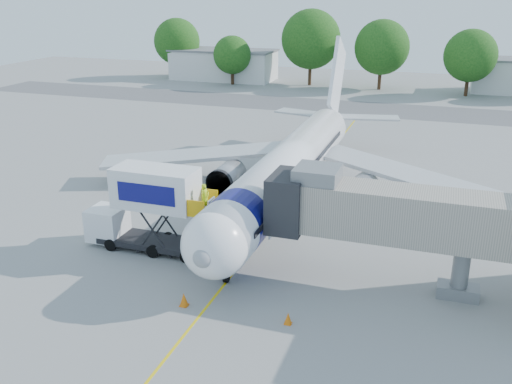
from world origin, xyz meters
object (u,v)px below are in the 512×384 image
(aircraft, at_px, (291,166))
(ground_tug, at_px, (116,339))
(catering_hiloader, at_px, (148,209))
(jet_bridge, at_px, (379,213))

(aircraft, bearing_deg, ground_tug, -96.22)
(aircraft, xyz_separation_m, catering_hiloader, (-6.27, -11.12, -0.19))
(aircraft, height_order, catering_hiloader, aircraft)
(jet_bridge, distance_m, catering_hiloader, 14.35)
(aircraft, distance_m, jet_bridge, 13.77)
(catering_hiloader, bearing_deg, jet_bridge, 0.01)
(aircraft, bearing_deg, jet_bridge, -54.30)
(ground_tug, bearing_deg, jet_bridge, 50.57)
(catering_hiloader, xyz_separation_m, ground_tug, (3.94, -10.28, -2.06))
(jet_bridge, height_order, catering_hiloader, jet_bridge)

